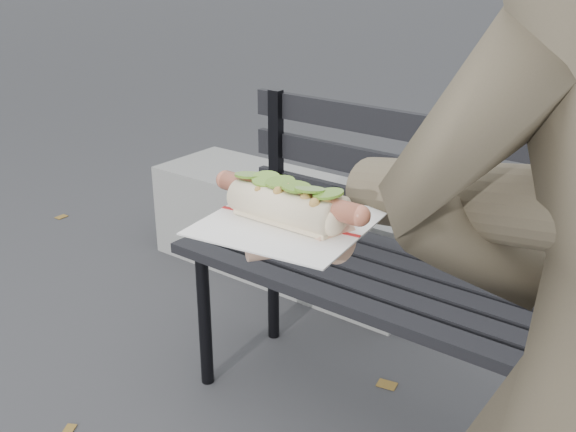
{
  "coord_description": "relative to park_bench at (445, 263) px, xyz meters",
  "views": [
    {
      "loc": [
        0.54,
        -0.54,
        1.3
      ],
      "look_at": [
        0.08,
        0.06,
        1.0
      ],
      "focal_mm": 42.0,
      "sensor_mm": 36.0,
      "label": 1
    }
  ],
  "objects": [
    {
      "name": "park_bench",
      "position": [
        0.0,
        0.0,
        0.0
      ],
      "size": [
        1.5,
        0.44,
        0.88
      ],
      "color": "black",
      "rests_on": "ground"
    },
    {
      "name": "held_hotdog",
      "position": [
        0.37,
        -0.85,
        0.51
      ],
      "size": [
        0.63,
        0.31,
        0.2
      ],
      "color": "#4C4432"
    },
    {
      "name": "concrete_block",
      "position": [
        -0.93,
        0.54,
        -0.32
      ],
      "size": [
        1.2,
        0.4,
        0.4
      ],
      "primitive_type": "cube",
      "color": "slate",
      "rests_on": "ground"
    }
  ]
}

